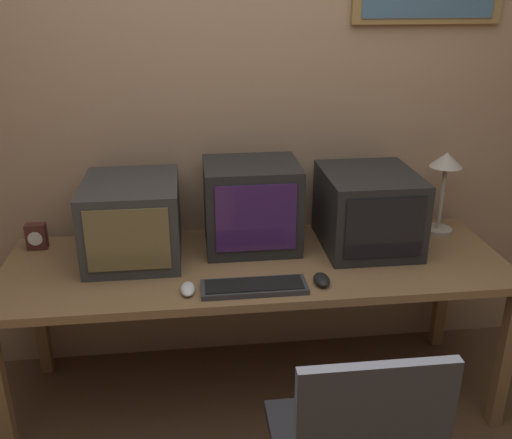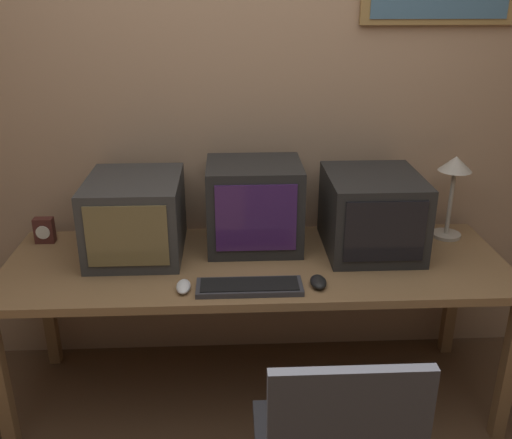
# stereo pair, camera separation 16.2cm
# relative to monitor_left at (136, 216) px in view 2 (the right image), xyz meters

# --- Properties ---
(wall_back) EXTENTS (8.00, 0.08, 2.60)m
(wall_back) POSITION_rel_monitor_left_xyz_m (0.54, 0.33, 0.40)
(wall_back) COLOR tan
(wall_back) RESTS_ON ground_plane
(desk) EXTENTS (2.20, 0.74, 0.73)m
(desk) POSITION_rel_monitor_left_xyz_m (0.53, -0.12, -0.24)
(desk) COLOR olive
(desk) RESTS_ON ground_plane
(monitor_left) EXTENTS (0.41, 0.48, 0.35)m
(monitor_left) POSITION_rel_monitor_left_xyz_m (0.00, 0.00, 0.00)
(monitor_left) COLOR #333333
(monitor_left) RESTS_ON desk
(monitor_center) EXTENTS (0.42, 0.37, 0.39)m
(monitor_center) POSITION_rel_monitor_left_xyz_m (0.53, 0.05, 0.02)
(monitor_center) COLOR black
(monitor_center) RESTS_ON desk
(monitor_right) EXTENTS (0.41, 0.47, 0.35)m
(monitor_right) POSITION_rel_monitor_left_xyz_m (1.06, -0.01, 0.00)
(monitor_right) COLOR black
(monitor_right) RESTS_ON desk
(keyboard_main) EXTENTS (0.42, 0.14, 0.03)m
(keyboard_main) POSITION_rel_monitor_left_xyz_m (0.49, -0.37, -0.16)
(keyboard_main) COLOR #333338
(keyboard_main) RESTS_ON desk
(mouse_near_keyboard) EXTENTS (0.07, 0.11, 0.04)m
(mouse_near_keyboard) POSITION_rel_monitor_left_xyz_m (0.77, -0.36, -0.16)
(mouse_near_keyboard) COLOR black
(mouse_near_keyboard) RESTS_ON desk
(mouse_far_corner) EXTENTS (0.06, 0.11, 0.03)m
(mouse_far_corner) POSITION_rel_monitor_left_xyz_m (0.23, -0.37, -0.16)
(mouse_far_corner) COLOR silver
(mouse_far_corner) RESTS_ON desk
(desk_clock) EXTENTS (0.09, 0.05, 0.12)m
(desk_clock) POSITION_rel_monitor_left_xyz_m (-0.45, 0.13, -0.11)
(desk_clock) COLOR #4C231E
(desk_clock) RESTS_ON desk
(desk_lamp) EXTENTS (0.15, 0.15, 0.40)m
(desk_lamp) POSITION_rel_monitor_left_xyz_m (1.46, 0.10, 0.13)
(desk_lamp) COLOR #B2A899
(desk_lamp) RESTS_ON desk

